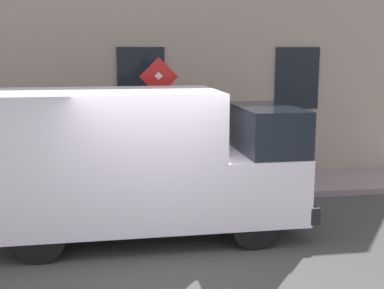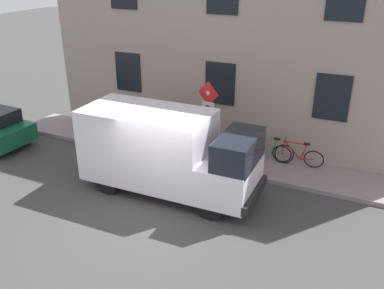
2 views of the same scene
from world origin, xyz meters
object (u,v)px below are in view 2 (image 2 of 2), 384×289
at_px(sign_post_stacked, 208,116).
at_px(bicycle_red, 297,155).
at_px(bicycle_green, 269,150).
at_px(delivery_van, 166,151).
at_px(pedestrian, 148,120).
at_px(bicycle_purple, 241,145).

xyz_separation_m(sign_post_stacked, bicycle_red, (1.16, -2.77, -1.36)).
bearing_deg(bicycle_green, delivery_van, 50.91).
height_order(bicycle_green, pedestrian, pedestrian).
height_order(bicycle_green, bicycle_purple, same).
bearing_deg(delivery_van, bicycle_purple, 65.94).
distance_m(sign_post_stacked, bicycle_purple, 1.96).
bearing_deg(bicycle_green, sign_post_stacked, 30.81).
height_order(bicycle_red, bicycle_green, same).
bearing_deg(bicycle_purple, pedestrian, 11.59).
relative_size(sign_post_stacked, bicycle_red, 1.60).
bearing_deg(bicycle_green, pedestrian, 4.88).
distance_m(bicycle_red, bicycle_purple, 1.97).
bearing_deg(pedestrian, delivery_van, 109.05).
height_order(sign_post_stacked, bicycle_red, sign_post_stacked).
bearing_deg(bicycle_red, pedestrian, 3.47).
bearing_deg(pedestrian, bicycle_green, 165.89).
height_order(sign_post_stacked, bicycle_purple, sign_post_stacked).
xyz_separation_m(bicycle_red, bicycle_purple, (0.00, 1.97, 0.00)).
relative_size(delivery_van, pedestrian, 3.11).
height_order(delivery_van, pedestrian, delivery_van).
bearing_deg(sign_post_stacked, bicycle_purple, -34.68).
xyz_separation_m(bicycle_green, bicycle_purple, (0.00, 0.98, 0.00)).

